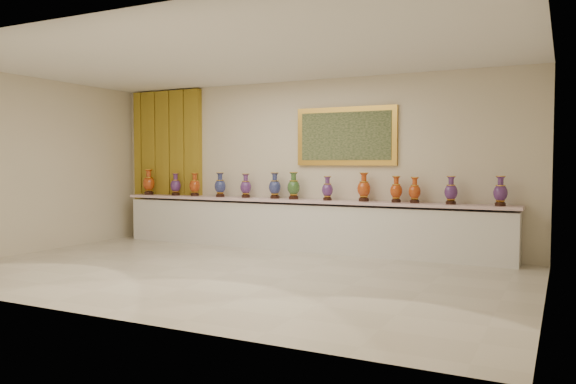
% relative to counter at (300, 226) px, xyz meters
% --- Properties ---
extents(ground, '(8.00, 8.00, 0.00)m').
position_rel_counter_xyz_m(ground, '(0.00, -2.27, -0.44)').
color(ground, beige).
rests_on(ground, ground).
extents(room, '(8.00, 8.00, 8.00)m').
position_rel_counter_xyz_m(room, '(-2.42, 0.17, 1.14)').
color(room, beige).
rests_on(room, ground).
extents(counter, '(7.28, 0.48, 0.90)m').
position_rel_counter_xyz_m(counter, '(0.00, 0.00, 0.00)').
color(counter, white).
rests_on(counter, ground).
extents(vase_0, '(0.25, 0.25, 0.51)m').
position_rel_counter_xyz_m(vase_0, '(-3.35, -0.02, 0.69)').
color(vase_0, black).
rests_on(vase_0, counter).
extents(vase_1, '(0.27, 0.27, 0.44)m').
position_rel_counter_xyz_m(vase_1, '(-2.69, -0.01, 0.66)').
color(vase_1, black).
rests_on(vase_1, counter).
extents(vase_2, '(0.22, 0.22, 0.45)m').
position_rel_counter_xyz_m(vase_2, '(-2.26, 0.02, 0.66)').
color(vase_2, black).
rests_on(vase_2, counter).
extents(vase_3, '(0.28, 0.28, 0.46)m').
position_rel_counter_xyz_m(vase_3, '(-1.64, -0.04, 0.67)').
color(vase_3, black).
rests_on(vase_3, counter).
extents(vase_4, '(0.24, 0.24, 0.44)m').
position_rel_counter_xyz_m(vase_4, '(-1.10, -0.01, 0.66)').
color(vase_4, black).
rests_on(vase_4, counter).
extents(vase_5, '(0.22, 0.22, 0.47)m').
position_rel_counter_xyz_m(vase_5, '(-0.50, 0.01, 0.67)').
color(vase_5, black).
rests_on(vase_5, counter).
extents(vase_6, '(0.28, 0.28, 0.48)m').
position_rel_counter_xyz_m(vase_6, '(-0.12, -0.01, 0.68)').
color(vase_6, black).
rests_on(vase_6, counter).
extents(vase_7, '(0.25, 0.25, 0.41)m').
position_rel_counter_xyz_m(vase_7, '(0.54, -0.03, 0.65)').
color(vase_7, black).
rests_on(vase_7, counter).
extents(vase_8, '(0.25, 0.25, 0.48)m').
position_rel_counter_xyz_m(vase_8, '(1.17, 0.02, 0.68)').
color(vase_8, black).
rests_on(vase_8, counter).
extents(vase_9, '(0.25, 0.25, 0.43)m').
position_rel_counter_xyz_m(vase_9, '(1.72, 0.01, 0.65)').
color(vase_9, black).
rests_on(vase_9, counter).
extents(vase_10, '(0.22, 0.22, 0.41)m').
position_rel_counter_xyz_m(vase_10, '(2.02, 0.01, 0.65)').
color(vase_10, black).
rests_on(vase_10, counter).
extents(vase_11, '(0.23, 0.23, 0.44)m').
position_rel_counter_xyz_m(vase_11, '(2.59, -0.01, 0.66)').
color(vase_11, black).
rests_on(vase_11, counter).
extents(vase_12, '(0.23, 0.23, 0.45)m').
position_rel_counter_xyz_m(vase_12, '(3.31, -0.04, 0.66)').
color(vase_12, black).
rests_on(vase_12, counter).
extents(label_card, '(0.10, 0.06, 0.00)m').
position_rel_counter_xyz_m(label_card, '(-0.79, -0.14, 0.47)').
color(label_card, white).
rests_on(label_card, counter).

